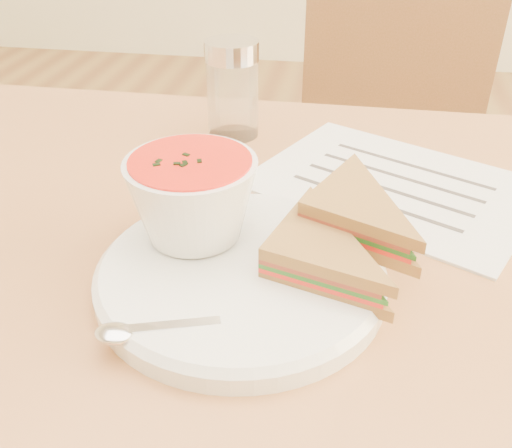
% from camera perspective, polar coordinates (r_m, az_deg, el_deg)
% --- Properties ---
extents(chair_far, '(0.45, 0.45, 0.88)m').
position_cam_1_polar(chair_far, '(1.22, 11.18, 1.25)').
color(chair_far, brown).
rests_on(chair_far, floor).
extents(plate, '(0.30, 0.30, 0.02)m').
position_cam_1_polar(plate, '(0.50, -1.52, -5.19)').
color(plate, white).
rests_on(plate, dining_table).
extents(soup_bowl, '(0.15, 0.15, 0.08)m').
position_cam_1_polar(soup_bowl, '(0.51, -6.33, 2.19)').
color(soup_bowl, white).
rests_on(soup_bowl, plate).
extents(sandwich_half_a, '(0.14, 0.14, 0.03)m').
position_cam_1_polar(sandwich_half_a, '(0.47, 0.23, -4.21)').
color(sandwich_half_a, olive).
rests_on(sandwich_half_a, plate).
extents(sandwich_half_b, '(0.15, 0.15, 0.04)m').
position_cam_1_polar(sandwich_half_b, '(0.50, 4.15, 0.49)').
color(sandwich_half_b, olive).
rests_on(sandwich_half_b, plate).
extents(spoon, '(0.16, 0.08, 0.01)m').
position_cam_1_polar(spoon, '(0.44, -7.94, -10.08)').
color(spoon, silver).
rests_on(spoon, plate).
extents(paper_menu, '(0.36, 0.33, 0.00)m').
position_cam_1_polar(paper_menu, '(0.67, 13.55, 3.92)').
color(paper_menu, silver).
rests_on(paper_menu, dining_table).
extents(condiment_shaker, '(0.08, 0.08, 0.12)m').
position_cam_1_polar(condiment_shaker, '(0.75, -2.35, 13.29)').
color(condiment_shaker, silver).
rests_on(condiment_shaker, dining_table).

